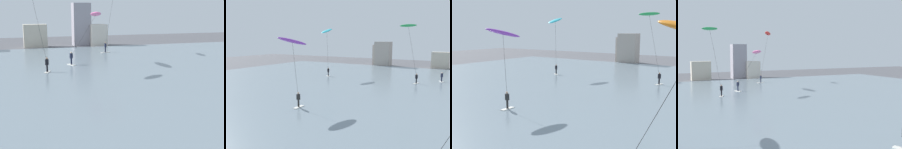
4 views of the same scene
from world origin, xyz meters
TOP-DOWN VIEW (x-y plane):
  - water_bay at (0.00, 30.53)m, footprint 84.00×52.00m
  - far_shore_buildings at (-3.03, 58.98)m, footprint 30.87×4.49m
  - kitesurfer_pink at (6.32, 38.50)m, footprint 4.53×4.10m

SIDE VIEW (x-z plane):
  - water_bay at x=0.00m, z-range 0.00..0.10m
  - far_shore_buildings at x=-3.03m, z-range -0.91..7.01m
  - kitesurfer_pink at x=6.32m, z-range 2.62..9.21m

